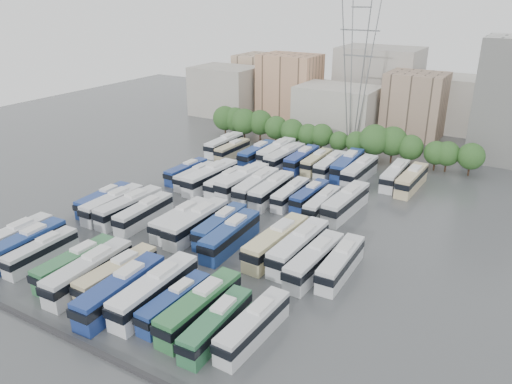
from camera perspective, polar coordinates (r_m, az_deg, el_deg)
The scene contains 53 objects.
ground at distance 80.64m, azimuth -3.15°, elevation -3.51°, with size 220.00×220.00×0.00m, color #424447.
parapet at distance 60.04m, azimuth -21.48°, elevation -14.90°, with size 56.00×0.50×0.50m, color #2D2D30.
tree_line at distance 115.11m, azimuth 7.54°, elevation 6.64°, with size 64.10×8.07×8.34m.
city_buildings at distance 143.13m, azimuth 10.57°, elevation 10.95°, with size 102.00×35.00×20.00m.
apartment_tower at distance 120.36m, azimuth 27.25°, elevation 9.28°, with size 14.00×14.00×26.00m, color silver.
electricity_pylon at distance 117.90m, azimuth 11.48°, elevation 13.85°, with size 9.00×6.91×33.83m.
bus_r0_s0 at distance 79.40m, azimuth -25.99°, elevation -4.80°, with size 3.08×12.46×3.89m.
bus_r0_s1 at distance 76.78m, azimuth -24.80°, elevation -5.49°, with size 3.27×12.60×3.92m.
bus_r0_s2 at distance 74.53m, azimuth -23.34°, elevation -6.26°, with size 2.72×11.20×3.49m.
bus_r0_s4 at distance 69.52m, azimuth -19.90°, elevation -7.67°, with size 2.79×12.15×3.80m.
bus_r0_s5 at distance 66.77m, azimuth -18.54°, elevation -8.60°, with size 3.44×13.35×4.15m.
bus_r0_s6 at distance 65.55m, azimuth -15.59°, elevation -9.03°, with size 2.94×12.14×3.79m.
bus_r0_s7 at distance 61.91m, azimuth -15.17°, elevation -10.76°, with size 3.49×13.49×4.20m.
bus_r0_s8 at distance 60.97m, azimuth -11.47°, elevation -10.92°, with size 3.25×13.55×4.23m.
bus_r0_s9 at distance 59.19m, azimuth -9.27°, elevation -12.34°, with size 2.64×10.89×3.40m.
bus_r0_s10 at distance 57.55m, azimuth -6.42°, elevation -12.90°, with size 3.06×12.89×4.03m.
bus_r0_s11 at distance 55.21m, azimuth -4.52°, elevation -14.82°, with size 2.90×11.56×3.60m.
bus_r0_s12 at distance 54.84m, azimuth -0.31°, elevation -15.00°, with size 2.93×11.69×3.64m.
bus_r1_s0 at distance 88.64m, azimuth -17.01°, elevation -0.83°, with size 2.88×11.26×3.51m.
bus_r1_s1 at distance 85.96m, azimuth -16.03°, elevation -1.31°, with size 2.79×12.37×3.87m.
bus_r1_s2 at distance 83.87m, azimuth -14.28°, elevation -1.66°, with size 3.40×12.99×4.04m.
bus_r1_s3 at distance 81.51m, azimuth -12.67°, elevation -2.34°, with size 3.05×12.00×3.74m.
bus_r1_s5 at distance 78.22m, azimuth -8.60°, elevation -3.08°, with size 2.70×12.12×3.80m.
bus_r1_s6 at distance 76.41m, azimuth -6.78°, elevation -3.46°, with size 2.95×13.30×4.17m.
bus_r1_s7 at distance 75.45m, azimuth -4.09°, elevation -3.86°, with size 3.25×12.23×3.80m.
bus_r1_s8 at distance 72.26m, azimuth -2.93°, elevation -4.96°, with size 3.28×13.01×4.05m.
bus_r1_s10 at distance 70.23m, azimuth 2.33°, elevation -5.69°, with size 3.62×13.77×4.28m.
bus_r1_s11 at distance 69.17m, azimuth 4.89°, elevation -6.25°, with size 3.29×13.57×4.23m.
bus_r1_s12 at distance 66.39m, azimuth 6.69°, elevation -7.74°, with size 3.29×12.90×4.02m.
bus_r1_s13 at distance 66.54m, azimuth 9.66°, elevation -7.97°, with size 2.94×12.06×3.76m.
bus_r2_s1 at distance 99.16m, azimuth -7.96°, elevation 2.38°, with size 2.78×10.87×3.38m.
bus_r2_s2 at distance 96.32m, azimuth -6.88°, elevation 1.85°, with size 2.63×11.01×3.44m.
bus_r2_s3 at distance 94.30m, azimuth -5.24°, elevation 1.74°, with size 3.67×13.82×4.29m.
bus_r2_s4 at distance 92.80m, azimuth -3.49°, elevation 1.19°, with size 2.57×11.18×3.50m.
bus_r2_s5 at distance 91.92m, azimuth -1.52°, elevation 1.27°, with size 3.65×13.82×4.30m.
bus_r2_s6 at distance 89.75m, azimuth 0.04°, elevation 0.69°, with size 3.46×13.22×4.11m.
bus_r2_s7 at distance 88.23m, azimuth 1.82°, elevation 0.26°, with size 3.13×12.88×4.02m.
bus_r2_s8 at distance 87.38m, azimuth 3.96°, elevation -0.21°, with size 2.61×11.09×3.47m.
bus_r2_s9 at distance 86.93m, azimuth 6.17°, elevation -0.41°, with size 2.77×11.14×3.47m.
bus_r2_s10 at distance 84.06m, azimuth 7.57°, elevation -1.28°, with size 2.52×11.11×3.48m.
bus_r2_s11 at distance 84.12m, azimuth 10.23°, elevation -1.17°, with size 3.60×13.52×4.20m.
bus_r3_s0 at distance 114.86m, azimuth -3.67°, elevation 5.45°, with size 2.75×12.38×3.88m.
bus_r3_s1 at distance 111.72m, azimuth -2.71°, elevation 4.87°, with size 2.64×10.99×3.43m.
bus_r3_s3 at distance 108.38m, azimuth 0.13°, elevation 4.46°, with size 2.71×12.29×3.85m.
bus_r3_s4 at distance 108.77m, azimuth 2.36°, elevation 4.59°, with size 3.12×13.36×4.18m.
bus_r3_s5 at distance 105.57m, azimuth 3.31°, elevation 4.00°, with size 3.47×13.17×4.10m.
bus_r3_s6 at distance 104.99m, azimuth 5.24°, elevation 3.78°, with size 2.88×12.40×3.88m.
bus_r3_s7 at distance 104.40m, azimuth 6.94°, elevation 3.50°, with size 2.51×11.30×3.54m.
bus_r3_s8 at distance 102.27m, azimuth 8.47°, elevation 3.07°, with size 2.71×11.94×3.74m.
bus_r3_s9 at distance 102.20m, azimuth 10.42°, elevation 3.08°, with size 3.59×13.64×4.24m.
bus_r3_s10 at distance 99.33m, azimuth 11.76°, elevation 2.37°, with size 3.20×13.16×4.11m.
bus_r3_s12 at distance 99.17m, azimuth 15.59°, elevation 1.89°, with size 2.82×12.27×3.84m.
bus_r3_s13 at distance 97.52m, azimuth 17.35°, elevation 1.38°, with size 3.16×12.72×3.97m.
Camera 1 is at (40.78, -60.14, 34.96)m, focal length 35.00 mm.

